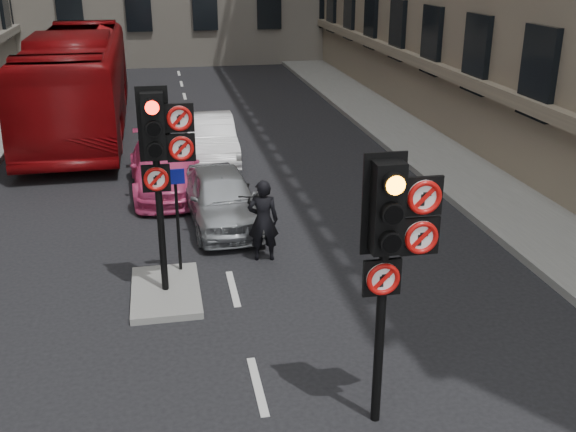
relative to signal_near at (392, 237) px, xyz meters
name	(u,v)px	position (x,y,z in m)	size (l,w,h in m)	color
pavement_right	(449,157)	(5.71, 11.01, -2.50)	(3.00, 50.00, 0.16)	gray
centre_island	(166,292)	(-2.69, 4.01, -2.52)	(1.20, 2.00, 0.12)	gray
signal_near	(392,237)	(0.00, 0.00, 0.00)	(0.91, 0.40, 3.58)	black
signal_far	(161,148)	(-2.60, 4.00, 0.12)	(0.91, 0.40, 3.58)	black
car_silver	(222,197)	(-1.35, 7.21, -1.96)	(1.48, 3.68, 1.25)	#9B9EA2
car_white	(210,138)	(-1.18, 12.33, -1.94)	(1.37, 3.92, 1.29)	silver
car_pink	(165,168)	(-2.54, 9.77, -1.98)	(1.70, 4.18, 1.21)	#D63F77
bus_red	(78,82)	(-5.18, 16.62, -0.92)	(2.80, 11.96, 3.33)	maroon
motorcycle	(248,209)	(-0.82, 6.73, -2.09)	(0.46, 1.62, 0.98)	black
motorcyclist	(263,220)	(-0.74, 5.17, -1.76)	(0.60, 0.40, 1.65)	black
info_sign	(177,206)	(-2.39, 4.74, -1.18)	(0.34, 0.10, 1.98)	black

